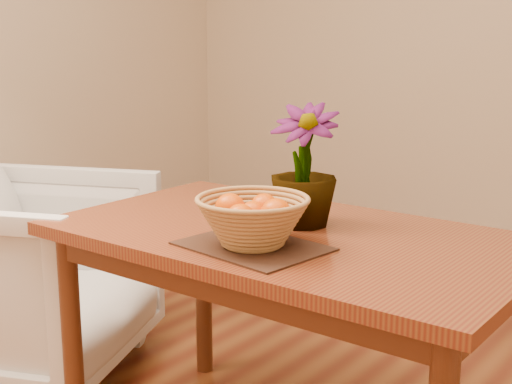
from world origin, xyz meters
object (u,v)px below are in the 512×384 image
Objects in this scene: wicker_basket at (253,223)px; potted_plant at (304,166)px; table at (289,260)px; armchair at (25,267)px.

potted_plant reaches higher than wicker_basket.
table is at bearing 94.43° from wicker_basket.
table is 3.82× the size of potted_plant.
potted_plant is (-0.02, 0.27, 0.12)m from wicker_basket.
table is 4.53× the size of wicker_basket.
potted_plant is 0.42× the size of armchair.
wicker_basket is at bearing -85.57° from table.
potted_plant is at bearing -104.06° from armchair.
wicker_basket is at bearing -106.22° from potted_plant.
wicker_basket is (0.02, -0.19, 0.16)m from table.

